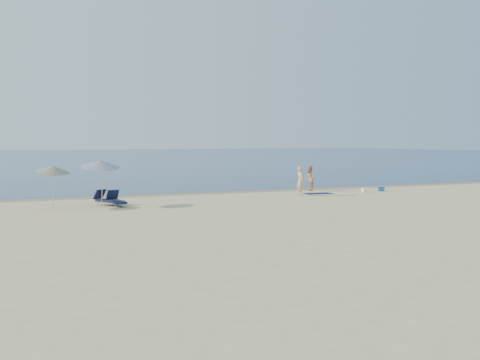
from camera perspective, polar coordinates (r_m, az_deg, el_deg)
name	(u,v)px	position (r m, az deg, el deg)	size (l,w,h in m)	color
sea	(65,157)	(116.18, -16.24, 2.10)	(240.00, 160.00, 0.01)	#0B1E47
wet_sand_strip	(246,192)	(38.04, 0.57, -1.10)	(240.00, 1.60, 0.00)	#847254
person_left	(300,181)	(35.47, 5.75, -0.08)	(0.64, 0.42, 1.74)	#DFA97D
person_right	(310,178)	(38.90, 6.61, 0.16)	(0.78, 0.61, 1.61)	tan
beach_towel	(318,193)	(36.88, 7.40, -1.27)	(1.67, 0.93, 0.03)	#0E1346
white_bag	(365,190)	(38.46, 11.76, -0.93)	(0.31, 0.27, 0.27)	white
blue_cooler	(381,189)	(39.38, 13.21, -0.83)	(0.40, 0.28, 0.28)	#205EAF
umbrella_near	(100,164)	(30.37, -13.10, 1.51)	(1.89, 1.92, 2.47)	silver
umbrella_far	(53,169)	(29.87, -17.34, 0.99)	(1.96, 1.98, 2.22)	silver
lounger_left	(108,200)	(30.76, -12.41, -1.85)	(1.34, 1.83, 0.78)	#141637
lounger_right	(116,200)	(30.37, -11.65, -1.91)	(0.68, 1.79, 0.78)	#151C3B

